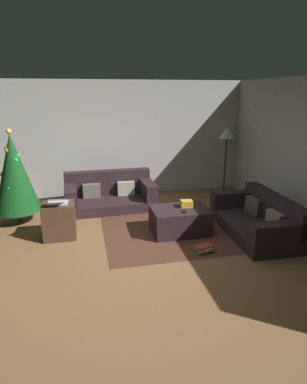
# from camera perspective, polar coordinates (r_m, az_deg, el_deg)

# --- Properties ---
(ground_plane) EXTENTS (6.40, 6.40, 0.00)m
(ground_plane) POSITION_cam_1_polar(r_m,az_deg,el_deg) (4.91, -3.47, -11.13)
(ground_plane) COLOR brown
(rear_partition) EXTENTS (6.40, 0.12, 2.60)m
(rear_partition) POSITION_cam_1_polar(r_m,az_deg,el_deg) (7.52, -7.50, 9.19)
(rear_partition) COLOR #BCB7B2
(rear_partition) RESTS_ON ground_plane
(couch_left) EXTENTS (1.86, 1.04, 0.72)m
(couch_left) POSITION_cam_1_polar(r_m,az_deg,el_deg) (6.87, -7.78, -0.38)
(couch_left) COLOR #2D1E23
(couch_left) RESTS_ON ground_plane
(couch_right) EXTENTS (1.01, 1.86, 0.66)m
(couch_right) POSITION_cam_1_polar(r_m,az_deg,el_deg) (5.83, 18.37, -4.58)
(couch_right) COLOR #2D1E23
(couch_right) RESTS_ON ground_plane
(ottoman) EXTENTS (0.95, 0.69, 0.43)m
(ottoman) POSITION_cam_1_polar(r_m,az_deg,el_deg) (5.60, 4.63, -5.02)
(ottoman) COLOR #2D1E23
(ottoman) RESTS_ON ground_plane
(gift_box) EXTENTS (0.22, 0.19, 0.11)m
(gift_box) POSITION_cam_1_polar(r_m,az_deg,el_deg) (5.60, 5.86, -2.07)
(gift_box) COLOR gold
(gift_box) RESTS_ON ottoman
(tv_remote) EXTENTS (0.11, 0.17, 0.02)m
(tv_remote) POSITION_cam_1_polar(r_m,az_deg,el_deg) (5.38, 5.45, -3.39)
(tv_remote) COLOR black
(tv_remote) RESTS_ON ottoman
(christmas_tree) EXTENTS (0.82, 0.82, 1.73)m
(christmas_tree) POSITION_cam_1_polar(r_m,az_deg,el_deg) (6.35, -23.42, 3.04)
(christmas_tree) COLOR brown
(christmas_tree) RESTS_ON ground_plane
(side_table) EXTENTS (0.52, 0.44, 0.59)m
(side_table) POSITION_cam_1_polar(r_m,az_deg,el_deg) (5.58, -16.32, -4.89)
(side_table) COLOR #4C3323
(side_table) RESTS_ON ground_plane
(laptop) EXTENTS (0.35, 0.42, 0.18)m
(laptop) POSITION_cam_1_polar(r_m,az_deg,el_deg) (5.40, -16.71, -1.65)
(laptop) COLOR silver
(laptop) RESTS_ON side_table
(book_stack) EXTENTS (0.30, 0.23, 0.11)m
(book_stack) POSITION_cam_1_polar(r_m,az_deg,el_deg) (5.03, 8.83, -9.85)
(book_stack) COLOR #387A47
(book_stack) RESTS_ON ground_plane
(corner_lamp) EXTENTS (0.36, 0.36, 1.57)m
(corner_lamp) POSITION_cam_1_polar(r_m,az_deg,el_deg) (7.66, 12.86, 9.30)
(corner_lamp) COLOR black
(corner_lamp) RESTS_ON ground_plane
(area_rug) EXTENTS (2.60, 2.00, 0.01)m
(area_rug) POSITION_cam_1_polar(r_m,az_deg,el_deg) (5.68, 4.57, -7.01)
(area_rug) COLOR #553023
(area_rug) RESTS_ON ground_plane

